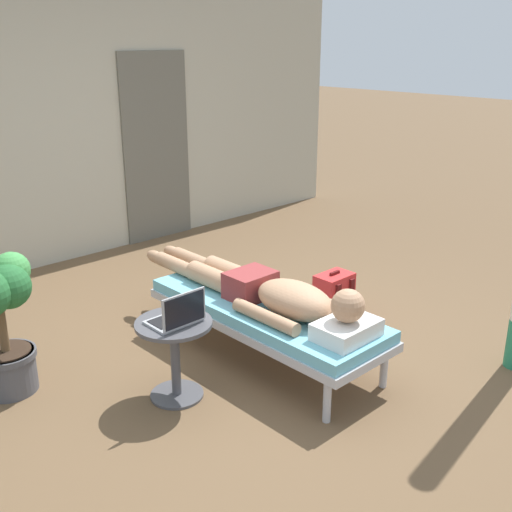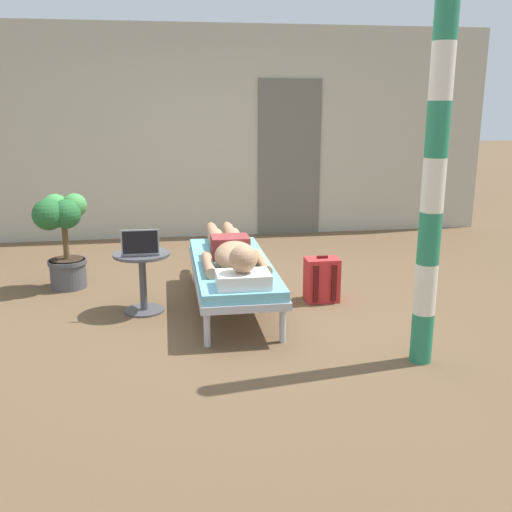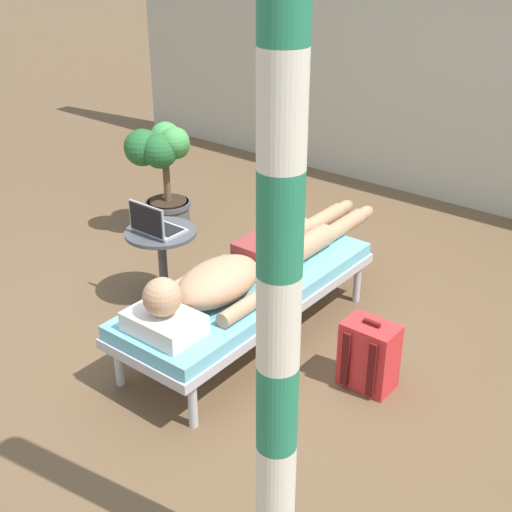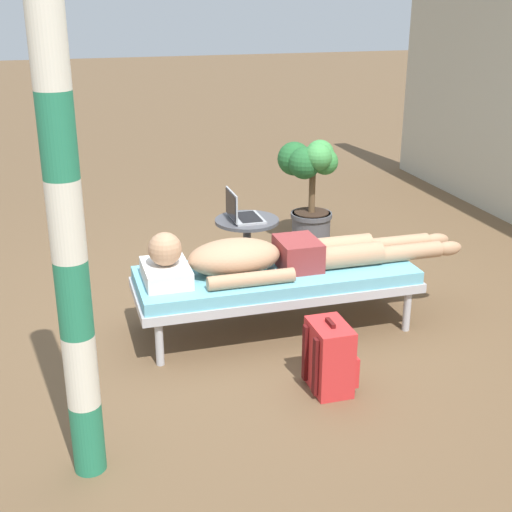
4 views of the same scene
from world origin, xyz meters
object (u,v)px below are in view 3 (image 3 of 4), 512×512
at_px(lounge_chair, 249,291).
at_px(person_reclining, 245,269).
at_px(laptop, 154,225).
at_px(porch_post, 278,321).
at_px(backpack, 369,355).
at_px(side_table, 162,253).
at_px(potted_plant, 163,168).

distance_m(lounge_chair, person_reclining, 0.18).
relative_size(lounge_chair, laptop, 5.95).
bearing_deg(person_reclining, lounge_chair, 90.00).
xyz_separation_m(person_reclining, porch_post, (1.17, -1.26, 0.72)).
distance_m(backpack, porch_post, 1.74).
xyz_separation_m(laptop, porch_post, (1.94, -1.26, 0.66)).
xyz_separation_m(lounge_chair, person_reclining, (-0.00, -0.04, 0.17)).
relative_size(lounge_chair, side_table, 3.53).
height_order(lounge_chair, person_reclining, person_reclining).
distance_m(backpack, potted_plant, 2.49).
xyz_separation_m(lounge_chair, potted_plant, (-1.53, 0.80, 0.23)).
bearing_deg(backpack, porch_post, -75.31).
relative_size(laptop, porch_post, 0.13).
bearing_deg(side_table, lounge_chair, -1.35).
height_order(side_table, potted_plant, potted_plant).
xyz_separation_m(potted_plant, porch_post, (2.70, -2.09, 0.67)).
relative_size(lounge_chair, backpack, 4.35).
distance_m(potted_plant, porch_post, 3.48).
height_order(lounge_chair, side_table, side_table).
xyz_separation_m(lounge_chair, porch_post, (1.17, -1.30, 0.89)).
height_order(person_reclining, laptop, laptop).
bearing_deg(side_table, backpack, 1.44).
xyz_separation_m(backpack, porch_post, (0.36, -1.35, 1.04)).
bearing_deg(potted_plant, side_table, -45.78).
bearing_deg(potted_plant, porch_post, -37.78).
bearing_deg(backpack, potted_plant, 162.53).
xyz_separation_m(lounge_chair, laptop, (-0.77, -0.03, 0.24)).
bearing_deg(side_table, potted_plant, 134.22).
bearing_deg(person_reclining, laptop, 179.47).
relative_size(lounge_chair, potted_plant, 2.00).
xyz_separation_m(person_reclining, potted_plant, (-1.53, 0.84, 0.06)).
height_order(side_table, porch_post, porch_post).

